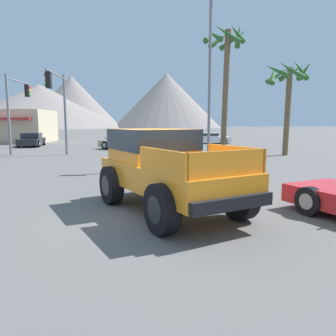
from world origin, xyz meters
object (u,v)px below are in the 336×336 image
parked_car_dark (32,139)px  traffic_light_main (58,97)px  palm_tree_tall (225,59)px  palm_tree_leaning (287,84)px  street_lamp_post (210,65)px  parked_car_silver (127,138)px  parked_car_tan (124,142)px  orange_pickup_truck (163,164)px  traffic_light_crosswalk (18,100)px  parked_car_white (210,138)px

parked_car_dark → traffic_light_main: size_ratio=0.88×
palm_tree_tall → palm_tree_leaning: palm_tree_tall is taller
parked_car_dark → street_lamp_post: street_lamp_post is taller
parked_car_silver → palm_tree_tall: bearing=-171.2°
parked_car_tan → parked_car_silver: bearing=-140.9°
palm_tree_tall → parked_car_silver: bearing=120.8°
orange_pickup_truck → street_lamp_post: 8.76m
parked_car_silver → parked_car_tan: size_ratio=1.03×
parked_car_tan → traffic_light_crosswalk: 8.15m
orange_pickup_truck → street_lamp_post: bearing=45.1°
parked_car_silver → parked_car_dark: parked_car_dark is taller
parked_car_dark → traffic_light_crosswalk: bearing=94.9°
traffic_light_main → palm_tree_tall: palm_tree_tall is taller
traffic_light_main → street_lamp_post: 9.84m
parked_car_silver → parked_car_tan: 6.78m
traffic_light_main → traffic_light_crosswalk: bearing=-129.8°
parked_car_silver → palm_tree_tall: palm_tree_tall is taller
parked_car_white → traffic_light_main: (-11.57, -12.99, 3.10)m
parked_car_tan → traffic_light_main: 7.30m
parked_car_silver → parked_car_white: (8.45, 0.54, -0.04)m
orange_pickup_truck → traffic_light_main: size_ratio=0.97×
parked_car_dark → traffic_light_crosswalk: traffic_light_crosswalk is taller
parked_car_dark → palm_tree_tall: palm_tree_tall is taller
palm_tree_tall → palm_tree_leaning: bearing=1.6°
parked_car_tan → traffic_light_main: bearing=5.5°
parked_car_silver → traffic_light_main: (-3.12, -12.44, 3.06)m
parked_car_silver → street_lamp_post: bearing=175.1°
parked_car_dark → palm_tree_leaning: size_ratio=0.76×
parked_car_white → parked_car_dark: 17.15m
orange_pickup_truck → parked_car_silver: bearing=69.4°
traffic_light_crosswalk → palm_tree_tall: palm_tree_tall is taller
parked_car_tan → traffic_light_main: (-3.42, -5.67, 3.07)m
traffic_light_crosswalk → palm_tree_leaning: bearing=-98.0°
orange_pickup_truck → parked_car_white: orange_pickup_truck is taller
traffic_light_main → orange_pickup_truck: bearing=25.8°
orange_pickup_truck → parked_car_dark: size_ratio=1.10×
palm_tree_leaning → traffic_light_main: bearing=-178.0°
parked_car_dark → palm_tree_leaning: bearing=146.4°
parked_car_tan → palm_tree_leaning: 12.74m
orange_pickup_truck → traffic_light_main: traffic_light_main is taller
orange_pickup_truck → parked_car_silver: orange_pickup_truck is taller
orange_pickup_truck → street_lamp_post: street_lamp_post is taller
parked_car_dark → parked_car_silver: bearing=-169.8°
parked_car_tan → palm_tree_tall: size_ratio=0.54×
orange_pickup_truck → parked_car_tan: 18.38m
parked_car_tan → palm_tree_leaning: (10.94, -5.17, 3.99)m
parked_car_tan → palm_tree_tall: 10.25m
parked_car_tan → street_lamp_post: (5.02, -10.60, 4.19)m
orange_pickup_truck → parked_car_dark: 24.79m
traffic_light_crosswalk → palm_tree_leaning: palm_tree_leaning is taller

